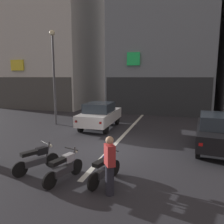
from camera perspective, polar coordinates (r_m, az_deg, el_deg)
The scene contains 12 objects.
ground_plane at distance 9.66m, azimuth -0.77°, elevation -10.22°, with size 120.00×120.00×0.00m, color #2B2B30.
lane_centre_line at distance 15.27m, azimuth 6.14°, elevation -2.94°, with size 0.20×18.00×0.01m, color silver.
building_corner_left at distance 27.32m, azimuth -15.46°, elevation 24.40°, with size 9.18×9.27×21.01m.
building_mid_block at distance 23.23m, azimuth 13.30°, elevation 23.49°, with size 9.02×8.57×18.06m.
car_white_crossing_near at distance 13.54m, azimuth -3.19°, elevation -0.67°, with size 1.85×4.14×1.64m.
car_black_parked_kerbside at distance 10.46m, azimuth 26.48°, elevation -4.63°, with size 2.15×4.25×1.64m.
car_silver_down_street at distance 20.84m, azimuth 12.43°, elevation 2.63°, with size 2.22×4.28×1.64m.
street_lamp at distance 14.97m, azimuth -15.24°, elevation 11.28°, with size 0.36×0.36×6.22m.
motorcycle_black_row_leftmost at distance 7.93m, azimuth -19.35°, elevation -11.68°, with size 0.86×1.50×0.98m.
motorcycle_silver_row_left_mid at distance 7.04m, azimuth -12.55°, elevation -14.10°, with size 0.62×1.63×0.98m.
motorcycle_blue_row_centre at distance 6.81m, azimuth -1.80°, elevation -14.69°, with size 0.62×1.63×0.98m.
person_by_motorcycles at distance 5.99m, azimuth -0.62°, elevation -14.01°, with size 0.39×0.42×1.67m.
Camera 1 is at (2.79, -8.67, 3.23)m, focal length 34.40 mm.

